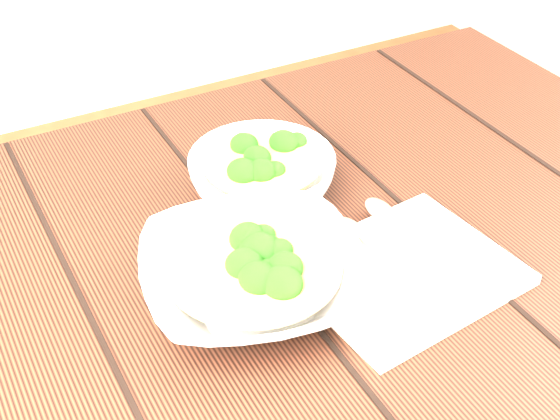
{
  "coord_description": "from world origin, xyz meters",
  "views": [
    {
      "loc": [
        -0.32,
        -0.59,
        1.32
      ],
      "look_at": [
        0.01,
        0.02,
        0.8
      ],
      "focal_mm": 50.0,
      "sensor_mm": 36.0,
      "label": 1
    }
  ],
  "objects_px": {
    "soup_bowl_front": "(253,276)",
    "napkin": "(405,273)",
    "trivet": "(269,249)",
    "table": "(282,333)",
    "soup_bowl_back": "(262,175)"
  },
  "relations": [
    {
      "from": "napkin",
      "to": "soup_bowl_front",
      "type": "bearing_deg",
      "value": 156.87
    },
    {
      "from": "soup_bowl_front",
      "to": "soup_bowl_back",
      "type": "xyz_separation_m",
      "value": [
        0.09,
        0.16,
        -0.0
      ]
    },
    {
      "from": "table",
      "to": "soup_bowl_back",
      "type": "xyz_separation_m",
      "value": [
        0.04,
        0.12,
        0.15
      ]
    },
    {
      "from": "soup_bowl_front",
      "to": "napkin",
      "type": "xyz_separation_m",
      "value": [
        0.16,
        -0.05,
        -0.02
      ]
    },
    {
      "from": "soup_bowl_front",
      "to": "trivet",
      "type": "height_order",
      "value": "soup_bowl_front"
    },
    {
      "from": "table",
      "to": "soup_bowl_back",
      "type": "bearing_deg",
      "value": 72.95
    },
    {
      "from": "soup_bowl_front",
      "to": "napkin",
      "type": "relative_size",
      "value": 1.24
    },
    {
      "from": "table",
      "to": "soup_bowl_front",
      "type": "distance_m",
      "value": 0.17
    },
    {
      "from": "table",
      "to": "trivet",
      "type": "bearing_deg",
      "value": 143.65
    },
    {
      "from": "soup_bowl_front",
      "to": "napkin",
      "type": "height_order",
      "value": "soup_bowl_front"
    },
    {
      "from": "table",
      "to": "trivet",
      "type": "distance_m",
      "value": 0.13
    },
    {
      "from": "trivet",
      "to": "napkin",
      "type": "distance_m",
      "value": 0.15
    },
    {
      "from": "soup_bowl_back",
      "to": "trivet",
      "type": "xyz_separation_m",
      "value": [
        -0.05,
        -0.11,
        -0.02
      ]
    },
    {
      "from": "soup_bowl_front",
      "to": "soup_bowl_back",
      "type": "height_order",
      "value": "soup_bowl_front"
    },
    {
      "from": "trivet",
      "to": "soup_bowl_front",
      "type": "bearing_deg",
      "value": -131.91
    }
  ]
}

